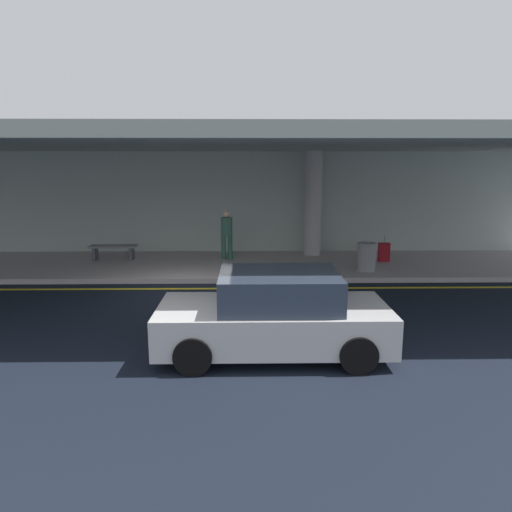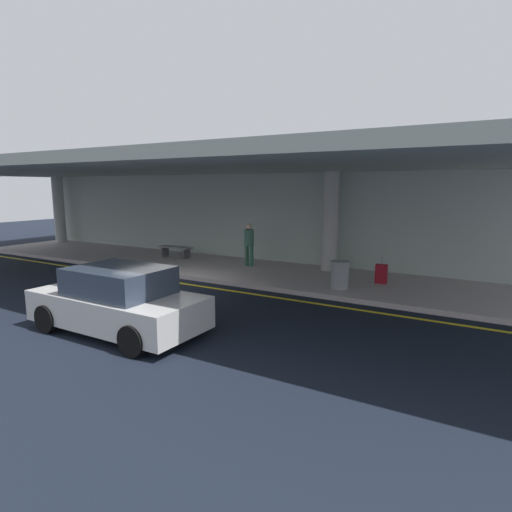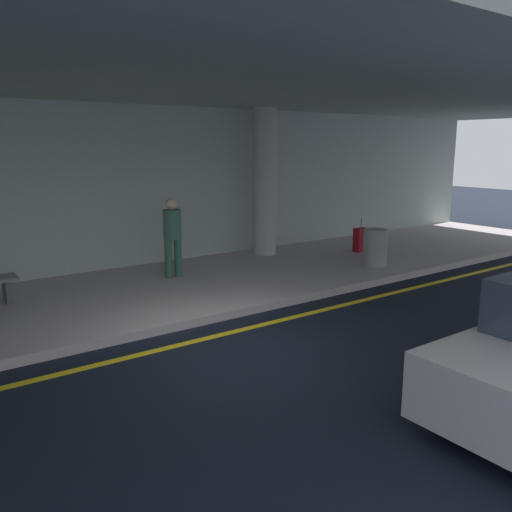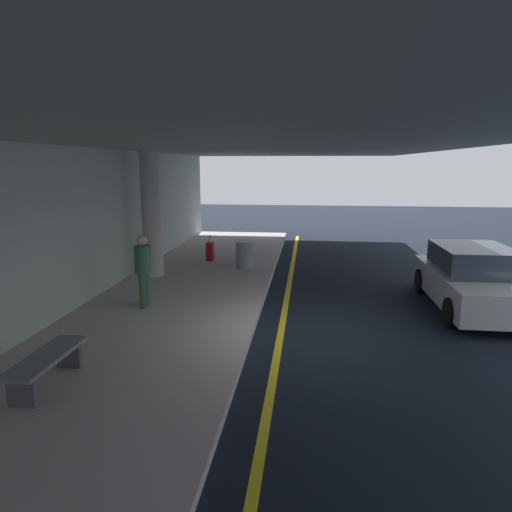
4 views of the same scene
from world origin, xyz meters
name	(u,v)px [view 2 (image 2 of 4)]	position (x,y,z in m)	size (l,w,h in m)	color
ground_plane	(167,285)	(0.00, 0.00, 0.00)	(60.00, 60.00, 0.00)	black
sidewalk	(220,268)	(0.00, 3.10, 0.07)	(26.00, 4.20, 0.15)	#B7ACAC
lane_stripe_yellow	(176,283)	(0.00, 0.46, 0.00)	(26.00, 0.14, 0.01)	yellow
support_column_far_left	(59,210)	(-12.00, 4.50, 1.97)	(0.59, 0.59, 3.65)	#B2B3B0
support_column_left_mid	(330,222)	(4.00, 4.50, 1.97)	(0.59, 0.59, 3.65)	#B2B0AE
ceiling_overhang	(211,168)	(0.00, 2.60, 3.95)	(28.00, 13.20, 0.30)	#909B92
terminal_back_wall	(250,218)	(0.00, 5.35, 1.90)	(26.00, 0.30, 3.80)	#ABB7AF
car_silver	(118,301)	(2.17, -3.96, 0.71)	(4.10, 1.92, 1.50)	#BDBBBA
traveler_with_luggage	(249,242)	(0.98, 3.68, 1.11)	(0.38, 0.38, 1.68)	#305B43
suitcase_upright_primary	(381,274)	(6.25, 3.28, 0.46)	(0.36, 0.22, 0.90)	maroon
bench_metal	(175,249)	(-2.90, 3.76, 0.50)	(1.60, 0.50, 0.48)	slate
trash_bin_steel	(340,275)	(5.31, 1.95, 0.57)	(0.56, 0.56, 0.85)	gray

